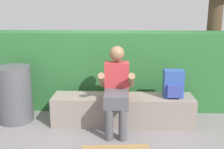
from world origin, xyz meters
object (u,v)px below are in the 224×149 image
object	(u,v)px
bench_main	(123,110)
trash_bin	(14,94)
person_skater	(117,87)
backpack_on_bench	(173,84)

from	to	relation	value
bench_main	trash_bin	world-z (taller)	trash_bin
person_skater	backpack_on_bench	size ratio (longest dim) A/B	2.94
person_skater	trash_bin	distance (m)	1.58
bench_main	person_skater	world-z (taller)	person_skater
bench_main	backpack_on_bench	bearing A→B (deg)	-0.75
bench_main	backpack_on_bench	xyz separation A→B (m)	(0.72, -0.01, 0.41)
trash_bin	person_skater	bearing A→B (deg)	-9.39
trash_bin	bench_main	bearing A→B (deg)	-1.57
person_skater	trash_bin	size ratio (longest dim) A/B	1.39
bench_main	person_skater	size ratio (longest dim) A/B	1.76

